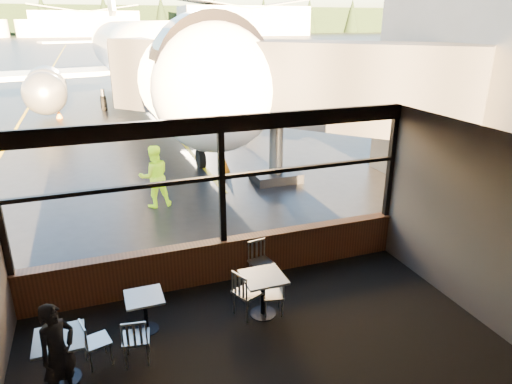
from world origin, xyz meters
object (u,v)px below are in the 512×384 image
chair_near_n (261,263)px  chair_mid_s (136,338)px  cafe_table_left (63,359)px  chair_near_e (273,295)px  jet_bridge (281,107)px  cafe_table_mid (146,313)px  cafe_table_near (263,296)px  cone_nose (225,165)px  cone_wing (59,114)px  airliner (138,9)px  chair_mid_w (97,342)px  ground_crew (154,176)px  passenger (58,353)px  chair_near_w (248,293)px

chair_near_n → chair_mid_s: size_ratio=1.05×
cafe_table_left → chair_near_e: (3.62, 0.50, 0.00)m
jet_bridge → cafe_table_mid: 8.86m
cafe_table_near → cone_nose: (1.77, 8.62, -0.14)m
jet_bridge → chair_near_n: (-2.91, -5.90, -2.09)m
jet_bridge → cone_wing: size_ratio=23.36×
chair_near_e → chair_near_n: (0.18, 1.09, 0.07)m
airliner → chair_mid_w: bearing=-100.9°
jet_bridge → ground_crew: 4.71m
airliner → cone_wing: (-5.03, -0.90, -5.61)m
chair_near_e → chair_near_n: size_ratio=0.86×
cafe_table_mid → passenger: bearing=-138.6°
cafe_table_near → chair_near_n: 1.12m
jet_bridge → cafe_table_near: 7.98m
chair_mid_w → ground_crew: 6.74m
passenger → chair_mid_w: bearing=8.6°
cafe_table_near → cone_wing: bearing=101.4°
chair_near_n → passenger: 4.28m
airliner → cone_wing: bearing=-171.6°
chair_near_e → chair_mid_s: 2.56m
chair_near_w → cone_wing: chair_near_w is taller
cafe_table_mid → chair_mid_w: 1.02m
airliner → cone_nose: (1.06, -13.69, -5.58)m
chair_near_w → chair_near_e: bearing=51.4°
jet_bridge → chair_mid_s: bearing=-127.1°
chair_near_e → cone_wing: chair_near_e is taller
chair_mid_w → ground_crew: (1.87, 6.45, 0.52)m
cafe_table_near → jet_bridge: bearing=64.8°
cafe_table_mid → chair_mid_s: chair_mid_s is taller
cone_nose → chair_mid_s: bearing=-114.3°
cafe_table_near → cone_nose: size_ratio=1.49×
chair_near_w → cone_nose: size_ratio=1.70×
jet_bridge → cafe_table_left: size_ratio=14.90×
airliner → chair_near_n: airliner is taller
jet_bridge → chair_mid_w: size_ratio=14.21×
cafe_table_mid → cafe_table_left: cafe_table_left is taller
chair_near_e → chair_mid_w: size_ratio=0.96×
cone_nose → cone_wing: bearing=115.5°
cafe_table_left → passenger: (0.01, -0.36, 0.39)m
jet_bridge → cafe_table_mid: size_ratio=16.55×
chair_near_w → chair_mid_s: (-2.08, -0.57, -0.03)m
chair_mid_w → cone_nose: 10.09m
chair_mid_w → cone_nose: size_ratio=1.48×
chair_near_n → cone_wing: 20.88m
chair_near_e → chair_mid_w: bearing=108.0°
chair_near_n → cafe_table_mid: bearing=7.9°
chair_near_w → cone_wing: 21.70m
ground_crew → cone_wing: 15.63m
cafe_table_near → cafe_table_left: 3.48m
passenger → ground_crew: bearing=30.2°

